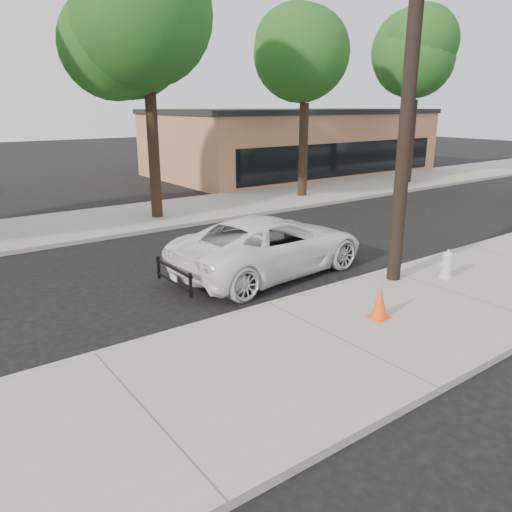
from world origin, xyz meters
The scene contains 12 objects.
ground centered at (0.00, 0.00, 0.00)m, with size 120.00×120.00×0.00m, color black.
near_sidewalk centered at (0.00, -4.30, 0.07)m, with size 90.00×4.40×0.15m, color gray.
far_sidewalk centered at (0.00, 8.50, 0.07)m, with size 90.00×5.00×0.15m, color gray.
curb_near centered at (0.00, -2.10, 0.07)m, with size 90.00×0.12×0.16m, color #9E9B93.
building_main centered at (16.00, 16.00, 2.00)m, with size 18.00×10.00×4.00m, color #A86A46.
utility_pole centered at (3.60, -2.70, 4.70)m, with size 1.40×0.34×9.00m.
tree_c centered at (2.22, 7.64, 6.91)m, with size 4.96×4.80×9.55m.
tree_d centered at (10.20, 7.95, 6.37)m, with size 4.50×4.35×8.75m.
tree_e centered at (18.21, 7.74, 6.70)m, with size 4.80×4.65×9.25m.
police_cruiser centered at (1.64, -0.06, 0.79)m, with size 2.62×5.69×1.58m, color white.
fire_hydrant centered at (4.74, -3.47, 0.49)m, with size 0.38×0.34×0.71m.
traffic_cone centered at (1.37, -4.12, 0.51)m, with size 0.40×0.40×0.74m.
Camera 1 is at (-6.46, -10.38, 4.44)m, focal length 35.00 mm.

